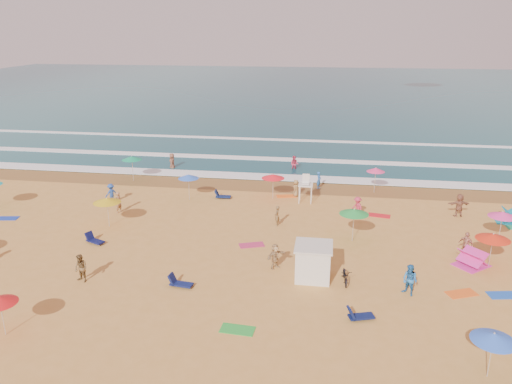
# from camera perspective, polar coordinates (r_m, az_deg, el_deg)

# --- Properties ---
(ground) EXTENTS (220.00, 220.00, 0.00)m
(ground) POSITION_cam_1_polar(r_m,az_deg,el_deg) (35.33, -1.06, -5.38)
(ground) COLOR gold
(ground) RESTS_ON ground
(ocean) EXTENTS (220.00, 140.00, 0.18)m
(ocean) POSITION_cam_1_polar(r_m,az_deg,el_deg) (116.85, 6.00, 11.36)
(ocean) COLOR #0C4756
(ocean) RESTS_ON ground
(wet_sand) EXTENTS (220.00, 220.00, 0.00)m
(wet_sand) POSITION_cam_1_polar(r_m,az_deg,el_deg) (46.91, 1.50, 0.74)
(wet_sand) COLOR olive
(wet_sand) RESTS_ON ground
(surf_foam) EXTENTS (200.00, 18.70, 0.05)m
(surf_foam) POSITION_cam_1_polar(r_m,az_deg,el_deg) (55.30, 2.65, 3.59)
(surf_foam) COLOR white
(surf_foam) RESTS_ON ground
(cabana) EXTENTS (2.00, 2.00, 2.00)m
(cabana) POSITION_cam_1_polar(r_m,az_deg,el_deg) (29.93, 6.55, -8.02)
(cabana) COLOR silver
(cabana) RESTS_ON ground
(cabana_roof) EXTENTS (2.20, 2.20, 0.12)m
(cabana_roof) POSITION_cam_1_polar(r_m,az_deg,el_deg) (29.48, 6.62, -6.17)
(cabana_roof) COLOR silver
(cabana_roof) RESTS_ON cabana
(bicycle) EXTENTS (0.77, 1.82, 0.93)m
(bicycle) POSITION_cam_1_polar(r_m,az_deg,el_deg) (29.93, 10.17, -9.35)
(bicycle) COLOR black
(bicycle) RESTS_ON ground
(lifeguard_stand) EXTENTS (1.20, 1.20, 2.10)m
(lifeguard_stand) POSITION_cam_1_polar(r_m,az_deg,el_deg) (42.44, 5.69, 0.20)
(lifeguard_stand) COLOR white
(lifeguard_stand) RESTS_ON ground
(beach_umbrellas) EXTENTS (56.15, 26.94, 0.73)m
(beach_umbrellas) POSITION_cam_1_polar(r_m,az_deg,el_deg) (34.86, 1.75, -2.00)
(beach_umbrellas) COLOR green
(beach_umbrellas) RESTS_ON ground
(loungers) EXTENTS (61.05, 18.19, 0.34)m
(loungers) POSITION_cam_1_polar(r_m,az_deg,el_deg) (32.36, 10.17, -7.71)
(loungers) COLOR #0E1546
(loungers) RESTS_ON ground
(towels) EXTENTS (41.11, 21.75, 0.03)m
(towels) POSITION_cam_1_polar(r_m,az_deg,el_deg) (35.03, 5.96, -5.68)
(towels) COLOR red
(towels) RESTS_ON ground
(popup_tents) EXTENTS (7.09, 10.29, 1.20)m
(popup_tents) POSITION_cam_1_polar(r_m,az_deg,el_deg) (38.42, 25.47, -4.29)
(popup_tents) COLOR #E432A5
(popup_tents) RESTS_ON ground
(beachgoers) EXTENTS (33.10, 26.57, 2.09)m
(beachgoers) POSITION_cam_1_polar(r_m,az_deg,el_deg) (38.49, 2.16, -2.03)
(beachgoers) COLOR tan
(beachgoers) RESTS_ON ground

